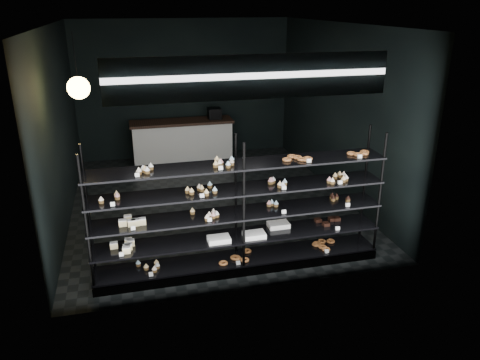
{
  "coord_description": "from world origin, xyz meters",
  "views": [
    {
      "loc": [
        -1.43,
        -8.05,
        3.54
      ],
      "look_at": [
        0.12,
        -1.9,
        1.12
      ],
      "focal_mm": 35.0,
      "sensor_mm": 36.0,
      "label": 1
    }
  ],
  "objects": [
    {
      "name": "signage",
      "position": [
        0.0,
        -2.93,
        2.75
      ],
      "size": [
        3.3,
        0.05,
        0.5
      ],
      "color": "#0F0C40",
      "rests_on": "room"
    },
    {
      "name": "display_shelf",
      "position": [
        -0.05,
        -2.45,
        0.63
      ],
      "size": [
        4.0,
        0.5,
        1.91
      ],
      "color": "black",
      "rests_on": "room"
    },
    {
      "name": "service_counter",
      "position": [
        -0.16,
        2.5,
        0.5
      ],
      "size": [
        2.36,
        0.65,
        1.23
      ],
      "color": "silver",
      "rests_on": "room"
    },
    {
      "name": "room",
      "position": [
        0.0,
        0.0,
        1.6
      ],
      "size": [
        5.01,
        6.01,
        3.2
      ],
      "color": "black",
      "rests_on": "ground"
    },
    {
      "name": "pendant_lamp",
      "position": [
        -2.0,
        -1.36,
        2.45
      ],
      "size": [
        0.3,
        0.3,
        0.88
      ],
      "color": "black",
      "rests_on": "room"
    }
  ]
}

